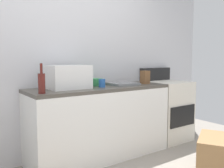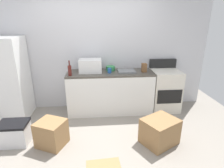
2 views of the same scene
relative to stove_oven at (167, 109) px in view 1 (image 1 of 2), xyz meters
name	(u,v)px [view 1 (image 1 of 2)]	position (x,y,z in m)	size (l,w,h in m)	color
wall_back	(65,54)	(-1.52, 0.34, 0.83)	(5.00, 0.10, 2.60)	silver
kitchen_counter	(100,122)	(-1.22, -0.01, -0.02)	(1.80, 0.60, 0.90)	white
stove_oven	(167,109)	(0.00, 0.00, 0.00)	(0.60, 0.61, 1.10)	silver
microwave	(68,77)	(-1.63, 0.04, 0.57)	(0.46, 0.34, 0.27)	white
sink_basin	(123,84)	(-0.87, -0.01, 0.45)	(0.36, 0.32, 0.03)	slate
wine_bottle	(42,83)	(-2.02, -0.19, 0.54)	(0.07, 0.07, 0.30)	#591E19
coffee_mug	(102,83)	(-1.24, -0.07, 0.48)	(0.08, 0.08, 0.10)	#2659A5
knife_block	(145,77)	(-0.51, -0.05, 0.52)	(0.10, 0.10, 0.18)	brown
mixing_bowl	(96,82)	(-1.20, 0.13, 0.48)	(0.19, 0.19, 0.09)	#338C4C
cardboard_box_medium	(221,158)	(-0.50, -1.21, -0.25)	(0.54, 0.44, 0.43)	olive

